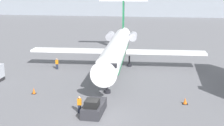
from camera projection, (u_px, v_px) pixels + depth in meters
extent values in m
plane|color=slate|center=(96.00, 117.00, 30.80)|extent=(600.00, 600.00, 0.00)
cube|color=#8C939E|center=(152.00, 1.00, 144.21)|extent=(180.00, 16.00, 13.70)
cylinder|color=white|center=(116.00, 49.00, 48.44)|extent=(4.54, 25.48, 2.99)
cone|color=white|center=(105.00, 72.00, 35.03)|extent=(3.13, 2.57, 2.99)
cube|color=black|center=(106.00, 65.00, 35.83)|extent=(2.58, 0.85, 0.44)
cone|color=white|center=(123.00, 35.00, 62.28)|extent=(2.89, 3.45, 2.69)
cube|color=#19723F|center=(116.00, 55.00, 48.66)|extent=(4.09, 22.93, 0.20)
cube|color=white|center=(166.00, 52.00, 49.02)|extent=(12.56, 3.21, 0.36)
cube|color=white|center=(70.00, 50.00, 50.62)|extent=(12.56, 3.21, 0.36)
cylinder|color=#ADADB7|center=(133.00, 36.00, 58.42)|extent=(1.65, 3.38, 1.45)
cylinder|color=#ADADB7|center=(110.00, 36.00, 58.86)|extent=(1.65, 3.38, 1.45)
cube|color=#19723F|center=(123.00, 14.00, 61.94)|extent=(0.37, 2.21, 5.30)
cube|color=white|center=(124.00, 1.00, 61.32)|extent=(9.63, 2.38, 0.20)
cylinder|color=black|center=(107.00, 86.00, 37.71)|extent=(0.24, 0.24, 1.76)
cylinder|color=black|center=(107.00, 91.00, 37.87)|extent=(0.80, 0.80, 0.40)
cylinder|color=black|center=(106.00, 61.00, 51.00)|extent=(0.24, 0.24, 1.76)
cylinder|color=black|center=(106.00, 65.00, 51.16)|extent=(0.80, 0.80, 0.40)
cylinder|color=black|center=(129.00, 61.00, 50.59)|extent=(0.24, 0.24, 1.76)
cylinder|color=black|center=(129.00, 65.00, 50.75)|extent=(0.80, 0.80, 0.40)
cube|color=#2D2D33|center=(94.00, 108.00, 31.69)|extent=(1.88, 4.10, 1.06)
cube|color=black|center=(92.00, 103.00, 30.62)|extent=(1.32, 1.48, 0.70)
cube|color=black|center=(98.00, 103.00, 33.61)|extent=(1.69, 0.30, 0.63)
cube|color=#232838|center=(80.00, 109.00, 31.78)|extent=(0.32, 0.20, 0.86)
cube|color=orange|center=(79.00, 102.00, 31.60)|extent=(0.40, 0.24, 0.68)
sphere|color=tan|center=(79.00, 98.00, 31.49)|extent=(0.25, 0.25, 0.25)
cube|color=#232838|center=(57.00, 67.00, 48.96)|extent=(0.32, 0.20, 0.84)
cube|color=orange|center=(57.00, 62.00, 48.78)|extent=(0.40, 0.24, 0.66)
sphere|color=tan|center=(57.00, 59.00, 48.68)|extent=(0.24, 0.24, 0.24)
cube|color=black|center=(34.00, 94.00, 37.65)|extent=(0.52, 0.52, 0.04)
cone|color=orange|center=(34.00, 91.00, 37.56)|extent=(0.37, 0.37, 0.71)
cube|color=black|center=(185.00, 104.00, 34.32)|extent=(0.60, 0.60, 0.04)
cone|color=orange|center=(185.00, 101.00, 34.23)|extent=(0.43, 0.43, 0.68)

